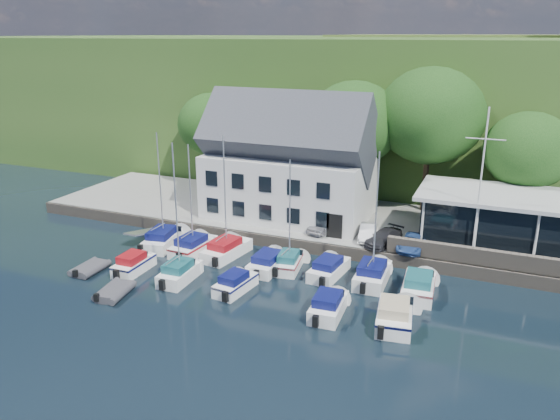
# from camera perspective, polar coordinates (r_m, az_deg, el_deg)

# --- Properties ---
(ground) EXTENTS (180.00, 180.00, 0.00)m
(ground) POSITION_cam_1_polar(r_m,az_deg,el_deg) (33.07, 1.59, -12.09)
(ground) COLOR black
(ground) RESTS_ON ground
(quay) EXTENTS (60.00, 13.00, 1.00)m
(quay) POSITION_cam_1_polar(r_m,az_deg,el_deg) (48.16, 9.13, -1.73)
(quay) COLOR gray
(quay) RESTS_ON ground
(quay_face) EXTENTS (60.00, 0.30, 1.00)m
(quay_face) POSITION_cam_1_polar(r_m,az_deg,el_deg) (42.27, 7.00, -4.49)
(quay_face) COLOR #61584D
(quay_face) RESTS_ON ground
(hillside) EXTENTS (160.00, 75.00, 16.00)m
(hillside) POSITION_cam_1_polar(r_m,az_deg,el_deg) (89.73, 16.39, 11.82)
(hillside) COLOR #2D501E
(hillside) RESTS_ON ground
(field_patch) EXTENTS (50.00, 30.00, 0.30)m
(field_patch) POSITION_cam_1_polar(r_m,az_deg,el_deg) (96.76, 22.33, 16.49)
(field_patch) COLOR olive
(field_patch) RESTS_ON hillside
(harbor_building) EXTENTS (14.40, 8.20, 8.70)m
(harbor_building) POSITION_cam_1_polar(r_m,az_deg,el_deg) (47.86, 0.95, 4.44)
(harbor_building) COLOR silver
(harbor_building) RESTS_ON quay
(club_pavilion) EXTENTS (13.20, 7.20, 4.10)m
(club_pavilion) POSITION_cam_1_polar(r_m,az_deg,el_deg) (44.83, 22.58, -0.98)
(club_pavilion) COLOR black
(club_pavilion) RESTS_ON quay
(seawall) EXTENTS (18.00, 0.50, 1.20)m
(seawall) POSITION_cam_1_polar(r_m,az_deg,el_deg) (41.01, 23.61, -5.01)
(seawall) COLOR #61584D
(seawall) RESTS_ON quay
(gangway) EXTENTS (1.20, 6.00, 1.40)m
(gangway) POSITION_cam_1_polar(r_m,az_deg,el_deg) (47.59, -13.21, -2.88)
(gangway) COLOR #BDBDC1
(gangway) RESTS_ON ground
(car_silver) EXTENTS (2.42, 4.08, 1.30)m
(car_silver) POSITION_cam_1_polar(r_m,az_deg,el_deg) (44.97, 4.69, -1.44)
(car_silver) COLOR silver
(car_silver) RESTS_ON quay
(car_white) EXTENTS (1.73, 3.66, 1.16)m
(car_white) POSITION_cam_1_polar(r_m,az_deg,el_deg) (43.75, 9.16, -2.28)
(car_white) COLOR silver
(car_white) RESTS_ON quay
(car_dgrey) EXTENTS (2.70, 4.21, 1.14)m
(car_dgrey) POSITION_cam_1_polar(r_m,az_deg,el_deg) (42.82, 10.80, -2.85)
(car_dgrey) COLOR #28282D
(car_dgrey) RESTS_ON quay
(car_blue) EXTENTS (1.65, 3.56, 1.18)m
(car_blue) POSITION_cam_1_polar(r_m,az_deg,el_deg) (42.29, 13.72, -3.29)
(car_blue) COLOR #2F5090
(car_blue) RESTS_ON quay
(flagpole) EXTENTS (2.61, 0.20, 10.88)m
(flagpole) POSITION_cam_1_polar(r_m,az_deg,el_deg) (40.67, 20.19, 2.45)
(flagpole) COLOR silver
(flagpole) RESTS_ON quay
(tree_0) EXTENTS (7.16, 7.16, 9.78)m
(tree_0) POSITION_cam_1_polar(r_m,az_deg,el_deg) (58.05, -7.04, 7.27)
(tree_0) COLOR #123710
(tree_0) RESTS_ON quay
(tree_1) EXTENTS (7.30, 7.30, 9.98)m
(tree_1) POSITION_cam_1_polar(r_m,az_deg,el_deg) (54.80, -1.89, 6.86)
(tree_1) COLOR #123710
(tree_1) RESTS_ON quay
(tree_2) EXTENTS (8.51, 8.51, 11.63)m
(tree_2) POSITION_cam_1_polar(r_m,az_deg,el_deg) (50.62, 7.61, 6.73)
(tree_2) COLOR #123710
(tree_2) RESTS_ON quay
(tree_3) EXTENTS (9.45, 9.45, 12.92)m
(tree_3) POSITION_cam_1_polar(r_m,az_deg,el_deg) (50.60, 15.25, 7.00)
(tree_3) COLOR #123710
(tree_3) RESTS_ON quay
(tree_4) EXTENTS (7.06, 7.06, 9.65)m
(tree_4) POSITION_cam_1_polar(r_m,az_deg,el_deg) (49.22, 24.23, 3.79)
(tree_4) COLOR #123710
(tree_4) RESTS_ON quay
(boat_r1_0) EXTENTS (3.27, 7.02, 9.17)m
(boat_r1_0) POSITION_cam_1_polar(r_m,az_deg,el_deg) (44.31, -12.37, 1.88)
(boat_r1_0) COLOR white
(boat_r1_0) RESTS_ON ground
(boat_r1_1) EXTENTS (2.60, 6.25, 8.85)m
(boat_r1_1) POSITION_cam_1_polar(r_m,az_deg,el_deg) (42.44, -9.31, 1.13)
(boat_r1_1) COLOR white
(boat_r1_1) RESTS_ON ground
(boat_r1_2) EXTENTS (2.99, 6.79, 9.05)m
(boat_r1_2) POSITION_cam_1_polar(r_m,az_deg,el_deg) (41.33, -5.76, 0.96)
(boat_r1_2) COLOR white
(boat_r1_2) RESTS_ON ground
(boat_r1_3) EXTENTS (2.15, 5.95, 1.36)m
(boat_r1_3) POSITION_cam_1_polar(r_m,az_deg,el_deg) (40.20, -1.20, -5.29)
(boat_r1_3) COLOR white
(boat_r1_3) RESTS_ON ground
(boat_r1_4) EXTENTS (2.42, 5.35, 8.30)m
(boat_r1_4) POSITION_cam_1_polar(r_m,az_deg,el_deg) (38.97, 1.03, -0.59)
(boat_r1_4) COLOR white
(boat_r1_4) RESTS_ON ground
(boat_r1_5) EXTENTS (2.54, 6.01, 1.39)m
(boat_r1_5) POSITION_cam_1_polar(r_m,az_deg,el_deg) (39.30, 5.14, -5.91)
(boat_r1_5) COLOR white
(boat_r1_5) RESTS_ON ground
(boat_r1_6) EXTENTS (2.40, 6.24, 9.47)m
(boat_r1_6) POSITION_cam_1_polar(r_m,az_deg,el_deg) (37.20, 9.98, -0.84)
(boat_r1_6) COLOR white
(boat_r1_6) RESTS_ON ground
(boat_r1_7) EXTENTS (2.59, 6.11, 1.54)m
(boat_r1_7) POSITION_cam_1_polar(r_m,az_deg,el_deg) (37.55, 14.31, -7.49)
(boat_r1_7) COLOR white
(boat_r1_7) RESTS_ON ground
(boat_r2_0) EXTENTS (1.82, 5.08, 1.46)m
(boat_r2_0) POSITION_cam_1_polar(r_m,az_deg,el_deg) (41.16, -15.04, -5.30)
(boat_r2_0) COLOR white
(boat_r2_0) RESTS_ON ground
(boat_r2_1) EXTENTS (2.06, 5.53, 9.05)m
(boat_r2_1) POSITION_cam_1_polar(r_m,az_deg,el_deg) (37.67, -10.74, -0.98)
(boat_r2_1) COLOR white
(boat_r2_1) RESTS_ON ground
(boat_r2_2) EXTENTS (2.29, 5.20, 1.39)m
(boat_r2_2) POSITION_cam_1_polar(r_m,az_deg,el_deg) (37.01, -4.68, -7.47)
(boat_r2_2) COLOR white
(boat_r2_2) RESTS_ON ground
(boat_r2_3) EXTENTS (2.27, 5.50, 1.46)m
(boat_r2_3) POSITION_cam_1_polar(r_m,az_deg,el_deg) (34.17, 5.10, -9.70)
(boat_r2_3) COLOR white
(boat_r2_3) RESTS_ON ground
(boat_r2_4) EXTENTS (3.03, 6.17, 1.57)m
(boat_r2_4) POSITION_cam_1_polar(r_m,az_deg,el_deg) (33.61, 11.90, -10.44)
(boat_r2_4) COLOR white
(boat_r2_4) RESTS_ON ground
(dinghy_0) EXTENTS (1.89, 3.06, 0.70)m
(dinghy_0) POSITION_cam_1_polar(r_m,az_deg,el_deg) (42.23, -19.26, -5.66)
(dinghy_0) COLOR #3D3C42
(dinghy_0) RESTS_ON ground
(dinghy_1) EXTENTS (2.38, 3.42, 0.74)m
(dinghy_1) POSITION_cam_1_polar(r_m,az_deg,el_deg) (38.09, -16.90, -8.02)
(dinghy_1) COLOR #3D3C42
(dinghy_1) RESTS_ON ground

